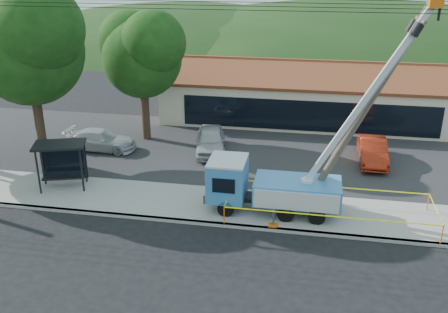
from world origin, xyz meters
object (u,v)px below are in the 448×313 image
Objects in this scene: leaning_pole at (368,105)px; bus_shelter at (61,154)px; car_silver at (211,153)px; utility_truck at (271,183)px; car_red at (371,163)px; car_white at (102,151)px.

leaning_pole is 3.39× the size of bus_shelter.
leaning_pole reaches higher than car_silver.
leaning_pole is at bearing 5.33° from utility_truck.
car_white is at bearing -177.28° from car_red.
utility_truck is at bearing -69.54° from car_silver.
utility_truck is 9.48m from car_red.
bus_shelter is 18.40m from car_red.
bus_shelter is 9.75m from car_silver.
utility_truck is 3.42× the size of bus_shelter.
bus_shelter is 0.65× the size of car_white.
bus_shelter is at bearing -175.86° from car_white.
utility_truck is 2.22× the size of car_silver.
utility_truck reaches higher than car_red.
utility_truck reaches higher than leaning_pole.
leaning_pole is at bearing -18.91° from bus_shelter.
car_red is at bearing 79.13° from leaning_pole.
utility_truck is at bearing -174.67° from leaning_pole.
bus_shelter is (-15.64, 0.37, -3.69)m from leaning_pole.
car_silver is (-8.77, 6.99, -5.72)m from leaning_pole.
car_white is at bearing 158.97° from leaning_pole.
car_white is (-17.30, -0.97, 0.00)m from car_red.
bus_shelter is (-11.42, 0.76, 0.41)m from utility_truck.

